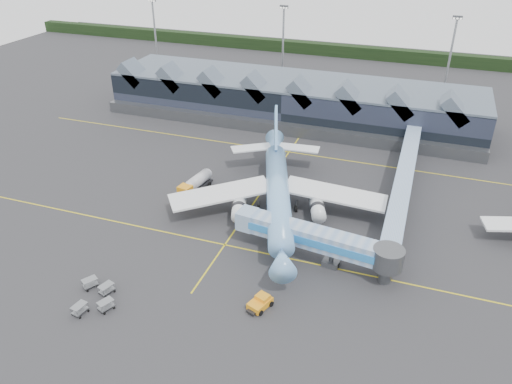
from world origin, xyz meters
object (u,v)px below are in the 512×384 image
(fuel_truck, at_px, (196,183))
(pushback_tug, at_px, (260,303))
(main_airliner, at_px, (278,190))
(jet_bridge, at_px, (326,242))

(fuel_truck, bearing_deg, pushback_tug, -40.82)
(main_airliner, distance_m, fuel_truck, 16.42)
(main_airliner, xyz_separation_m, fuel_truck, (-16.18, 1.48, -2.41))
(main_airliner, distance_m, jet_bridge, 16.14)
(jet_bridge, relative_size, pushback_tug, 6.23)
(pushback_tug, bearing_deg, main_airliner, 122.30)
(fuel_truck, bearing_deg, jet_bridge, -17.11)
(jet_bridge, bearing_deg, fuel_truck, 161.22)
(jet_bridge, distance_m, fuel_truck, 30.31)
(jet_bridge, relative_size, fuel_truck, 2.79)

